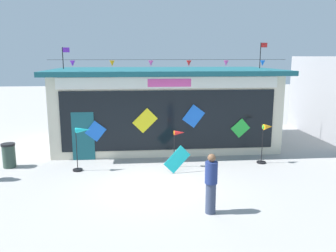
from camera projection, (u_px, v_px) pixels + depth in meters
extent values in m
plane|color=#9E9B99|center=(153.00, 185.00, 11.60)|extent=(80.00, 80.00, 0.00)
cube|color=beige|center=(164.00, 109.00, 16.84)|extent=(9.85, 4.97, 3.44)
cube|color=#195660|center=(165.00, 71.00, 16.13)|extent=(10.25, 5.69, 0.20)
cube|color=white|center=(169.00, 83.00, 14.09)|extent=(9.06, 0.08, 0.46)
cube|color=#EA4CA3|center=(169.00, 83.00, 14.07)|extent=(1.77, 0.04, 0.32)
cube|color=black|center=(169.00, 120.00, 14.41)|extent=(8.86, 0.06, 2.50)
cube|color=#195660|center=(83.00, 136.00, 14.20)|extent=(0.90, 0.07, 2.00)
cube|color=blue|center=(96.00, 131.00, 14.15)|extent=(0.88, 0.03, 0.89)
cube|color=yellow|center=(145.00, 121.00, 14.26)|extent=(1.06, 0.03, 1.05)
cube|color=blue|center=(194.00, 116.00, 14.41)|extent=(0.96, 0.03, 1.00)
cube|color=green|center=(240.00, 128.00, 14.71)|extent=(0.85, 0.03, 0.84)
cylinder|color=black|center=(170.00, 60.00, 13.68)|extent=(9.45, 0.01, 0.01)
cone|color=purple|center=(73.00, 63.00, 13.35)|extent=(0.20, 0.20, 0.22)
cone|color=orange|center=(112.00, 63.00, 13.49)|extent=(0.20, 0.20, 0.22)
cone|color=#EA4CA3|center=(151.00, 63.00, 13.64)|extent=(0.20, 0.20, 0.22)
cone|color=red|center=(189.00, 63.00, 13.78)|extent=(0.20, 0.20, 0.22)
cone|color=#EA4CA3|center=(226.00, 63.00, 13.92)|extent=(0.20, 0.20, 0.22)
cone|color=blue|center=(263.00, 63.00, 14.06)|extent=(0.20, 0.20, 0.22)
cylinder|color=black|center=(63.00, 58.00, 15.93)|extent=(0.04, 0.04, 0.98)
cube|color=purple|center=(66.00, 50.00, 15.87)|extent=(0.32, 0.02, 0.22)
cylinder|color=black|center=(260.00, 55.00, 16.77)|extent=(0.04, 0.04, 1.22)
cube|color=red|center=(264.00, 45.00, 16.69)|extent=(0.32, 0.02, 0.22)
cylinder|color=black|center=(78.00, 170.00, 13.01)|extent=(0.36, 0.36, 0.06)
cylinder|color=black|center=(77.00, 151.00, 12.86)|extent=(0.03, 0.03, 1.56)
cone|color=#19B7BC|center=(83.00, 130.00, 12.73)|extent=(0.56, 0.31, 0.21)
cylinder|color=#19B7BC|center=(76.00, 130.00, 12.71)|extent=(0.03, 0.16, 0.16)
cylinder|color=black|center=(174.00, 166.00, 13.47)|extent=(0.29, 0.29, 0.06)
cylinder|color=black|center=(174.00, 150.00, 13.34)|extent=(0.03, 0.03, 1.36)
cone|color=red|center=(180.00, 133.00, 13.22)|extent=(0.43, 0.24, 0.18)
cylinder|color=orange|center=(174.00, 133.00, 13.20)|extent=(0.03, 0.16, 0.16)
cylinder|color=black|center=(261.00, 162.00, 13.95)|extent=(0.36, 0.36, 0.06)
cylinder|color=black|center=(262.00, 145.00, 13.81)|extent=(0.03, 0.03, 1.49)
cone|color=orange|center=(268.00, 127.00, 13.68)|extent=(0.43, 0.31, 0.23)
cylinder|color=green|center=(263.00, 127.00, 13.66)|extent=(0.03, 0.16, 0.16)
cylinder|color=#333D56|center=(211.00, 198.00, 9.44)|extent=(0.28, 0.28, 0.86)
cylinder|color=navy|center=(211.00, 173.00, 9.29)|extent=(0.34, 0.34, 0.60)
sphere|color=brown|center=(212.00, 158.00, 9.21)|extent=(0.22, 0.22, 0.22)
cylinder|color=#2D4238|center=(9.00, 156.00, 13.35)|extent=(0.48, 0.48, 0.86)
cylinder|color=black|center=(8.00, 145.00, 13.26)|extent=(0.52, 0.52, 0.08)
cube|color=#19B7BC|center=(177.00, 159.00, 12.70)|extent=(1.02, 0.22, 1.02)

